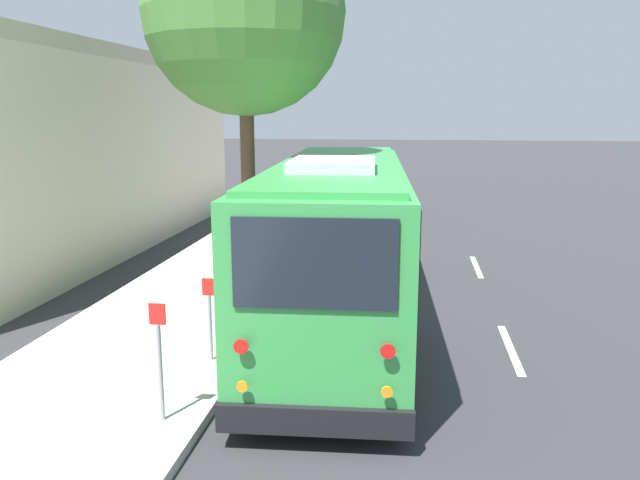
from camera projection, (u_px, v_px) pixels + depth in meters
ground_plane at (367, 299)px, 13.92m from camera, size 160.00×160.00×0.00m
sidewalk_slab at (206, 289)px, 14.42m from camera, size 80.00×3.76×0.15m
curb_strip at (288, 293)px, 14.15m from camera, size 80.00×0.14×0.15m
shuttle_bus at (339, 232)px, 12.23m from camera, size 10.46×3.18×3.36m
parked_sedan_blue at (373, 201)px, 24.89m from camera, size 4.70×2.13×1.30m
parked_sedan_silver at (379, 182)px, 31.89m from camera, size 4.53×1.81×1.28m
sign_post_near at (160, 361)px, 8.02m from camera, size 0.06×0.22×1.59m
sign_post_far at (210, 318)px, 10.03m from camera, size 0.06×0.22×1.37m
fire_hydrant at (314, 220)px, 20.83m from camera, size 0.22×0.22×0.81m
building_backdrop at (12, 157)px, 19.11m from camera, size 16.38×8.58×5.90m
lane_stripe_mid at (511, 349)px, 11.02m from camera, size 2.40×0.14×0.01m
lane_stripe_ahead at (476, 267)px, 16.84m from camera, size 2.40×0.14×0.01m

